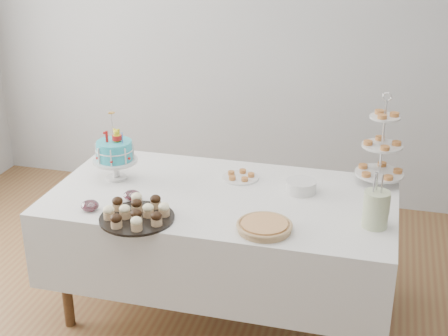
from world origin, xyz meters
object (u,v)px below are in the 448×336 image
(cupcake_tray, at_px, (137,212))
(tiered_stand, at_px, (382,146))
(table, at_px, (222,230))
(jam_bowl_a, at_px, (90,206))
(utensil_pitcher, at_px, (376,208))
(jam_bowl_b, at_px, (132,195))
(plate_stack, at_px, (301,186))
(pie, at_px, (264,226))
(pastry_plate, at_px, (240,176))
(birthday_cake, at_px, (115,162))

(cupcake_tray, xyz_separation_m, tiered_stand, (1.19, 0.79, 0.18))
(table, distance_m, jam_bowl_a, 0.77)
(tiered_stand, height_order, utensil_pitcher, tiered_stand)
(tiered_stand, bearing_deg, jam_bowl_b, -155.80)
(table, relative_size, cupcake_tray, 4.93)
(table, height_order, plate_stack, plate_stack)
(tiered_stand, bearing_deg, jam_bowl_a, -152.52)
(jam_bowl_a, bearing_deg, table, 30.58)
(pie, bearing_deg, pastry_plate, 114.08)
(birthday_cake, bearing_deg, pie, -35.69)
(cupcake_tray, height_order, utensil_pitcher, utensil_pitcher)
(plate_stack, bearing_deg, pastry_plate, 165.99)
(table, distance_m, plate_stack, 0.52)
(birthday_cake, relative_size, utensil_pitcher, 1.39)
(pie, distance_m, plate_stack, 0.51)
(table, relative_size, jam_bowl_a, 20.08)
(tiered_stand, relative_size, utensil_pitcher, 1.88)
(jam_bowl_b, bearing_deg, jam_bowl_a, -132.85)
(table, bearing_deg, jam_bowl_a, -149.42)
(cupcake_tray, xyz_separation_m, jam_bowl_a, (-0.28, 0.03, -0.02))
(plate_stack, bearing_deg, tiered_stand, 30.02)
(jam_bowl_b, bearing_deg, pastry_plate, 40.62)
(tiered_stand, bearing_deg, table, -154.94)
(pastry_plate, bearing_deg, jam_bowl_b, -139.38)
(pie, distance_m, jam_bowl_a, 0.94)
(cupcake_tray, bearing_deg, table, 49.20)
(birthday_cake, height_order, jam_bowl_b, birthday_cake)
(birthday_cake, relative_size, tiered_stand, 0.74)
(cupcake_tray, distance_m, pastry_plate, 0.75)
(jam_bowl_a, xyz_separation_m, jam_bowl_b, (0.16, 0.18, -0.00))
(pie, bearing_deg, tiered_stand, 54.78)
(table, distance_m, jam_bowl_b, 0.56)
(plate_stack, height_order, jam_bowl_a, plate_stack)
(table, relative_size, pie, 6.81)
(utensil_pitcher, bearing_deg, cupcake_tray, 166.63)
(pie, bearing_deg, table, 131.72)
(pastry_plate, relative_size, jam_bowl_b, 2.34)
(birthday_cake, bearing_deg, plate_stack, -7.94)
(cupcake_tray, distance_m, plate_stack, 0.94)
(plate_stack, distance_m, jam_bowl_a, 1.17)
(tiered_stand, xyz_separation_m, utensil_pitcher, (0.00, -0.55, -0.12))
(cupcake_tray, relative_size, tiered_stand, 0.71)
(tiered_stand, relative_size, pastry_plate, 2.51)
(pie, height_order, utensil_pitcher, utensil_pitcher)
(birthday_cake, bearing_deg, utensil_pitcher, -21.27)
(cupcake_tray, xyz_separation_m, pie, (0.66, 0.05, -0.02))
(pastry_plate, xyz_separation_m, utensil_pitcher, (0.79, -0.41, 0.09))
(jam_bowl_b, bearing_deg, pie, -11.76)
(tiered_stand, xyz_separation_m, plate_stack, (-0.42, -0.24, -0.19))
(jam_bowl_b, bearing_deg, tiered_stand, 24.20)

